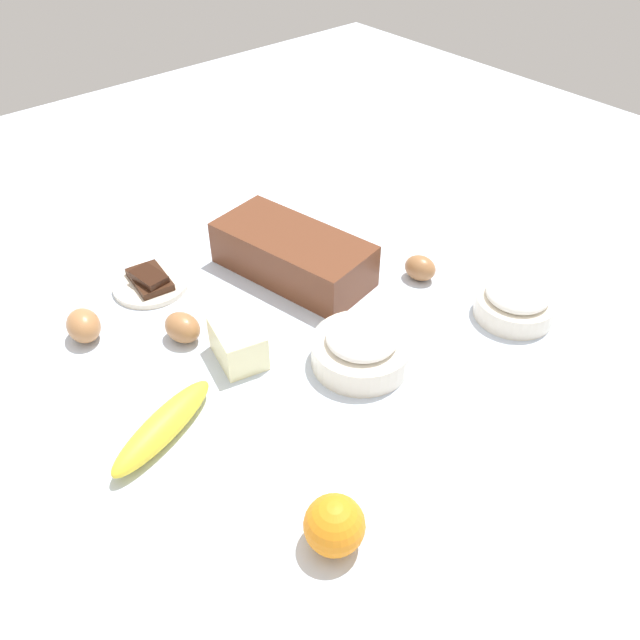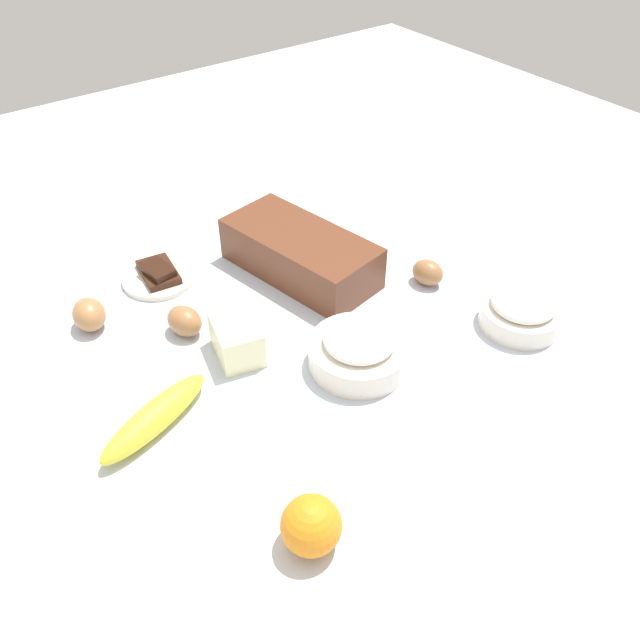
% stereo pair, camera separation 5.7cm
% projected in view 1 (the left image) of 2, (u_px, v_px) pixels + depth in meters
% --- Properties ---
extents(ground_plane, '(2.40, 2.40, 0.02)m').
position_uv_depth(ground_plane, '(320.00, 344.00, 1.04)').
color(ground_plane, silver).
extents(loaf_pan, '(0.30, 0.18, 0.08)m').
position_uv_depth(loaf_pan, '(293.00, 254.00, 1.14)').
color(loaf_pan, brown).
rests_on(loaf_pan, ground_plane).
extents(flour_bowl, '(0.13, 0.13, 0.06)m').
position_uv_depth(flour_bowl, '(516.00, 301.00, 1.06)').
color(flour_bowl, silver).
rests_on(flour_bowl, ground_plane).
extents(sugar_bowl, '(0.15, 0.15, 0.07)m').
position_uv_depth(sugar_bowl, '(361.00, 347.00, 0.97)').
color(sugar_bowl, silver).
rests_on(sugar_bowl, ground_plane).
extents(banana, '(0.10, 0.19, 0.04)m').
position_uv_depth(banana, '(163.00, 426.00, 0.87)').
color(banana, yellow).
rests_on(banana, ground_plane).
extents(orange_fruit, '(0.07, 0.07, 0.07)m').
position_uv_depth(orange_fruit, '(334.00, 525.00, 0.74)').
color(orange_fruit, orange).
rests_on(orange_fruit, ground_plane).
extents(butter_block, '(0.10, 0.08, 0.06)m').
position_uv_depth(butter_block, '(238.00, 343.00, 0.98)').
color(butter_block, '#F4EDB2').
rests_on(butter_block, ground_plane).
extents(egg_near_butter, '(0.07, 0.06, 0.05)m').
position_uv_depth(egg_near_butter, '(84.00, 326.00, 1.02)').
color(egg_near_butter, '#AE7547').
rests_on(egg_near_butter, ground_plane).
extents(egg_beside_bowl, '(0.07, 0.06, 0.04)m').
position_uv_depth(egg_beside_bowl, '(420.00, 268.00, 1.14)').
color(egg_beside_bowl, '#9B683F').
rests_on(egg_beside_bowl, ground_plane).
extents(egg_loose, '(0.07, 0.06, 0.05)m').
position_uv_depth(egg_loose, '(182.00, 327.00, 1.02)').
color(egg_loose, '#A36D42').
rests_on(egg_loose, ground_plane).
extents(chocolate_plate, '(0.13, 0.13, 0.03)m').
position_uv_depth(chocolate_plate, '(150.00, 282.00, 1.13)').
color(chocolate_plate, silver).
rests_on(chocolate_plate, ground_plane).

